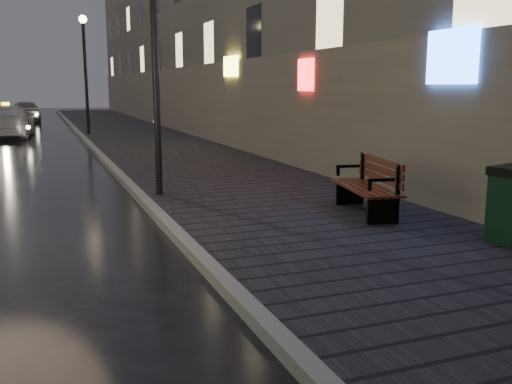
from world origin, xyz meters
TOP-DOWN VIEW (x-y plane):
  - ground at (0.00, 0.00)m, footprint 120.00×120.00m
  - sidewalk at (3.90, 21.00)m, footprint 4.60×58.00m
  - curb at (1.50, 21.00)m, footprint 0.20×58.00m
  - building_near at (7.10, 25.00)m, footprint 1.80×50.00m
  - lamp_near at (1.85, 6.00)m, footprint 0.36×0.36m
  - lamp_far at (1.85, 22.00)m, footprint 0.36×0.36m
  - bench at (4.88, 2.93)m, footprint 1.00×1.98m
  - taxi_mid at (-1.63, 22.91)m, footprint 2.48×5.20m
  - car_far at (-1.00, 34.27)m, footprint 2.00×4.32m

SIDE VIEW (x-z plane):
  - ground at x=0.00m, z-range 0.00..0.00m
  - sidewalk at x=3.90m, z-range 0.00..0.15m
  - curb at x=1.50m, z-range 0.00..0.15m
  - bench at x=4.88m, z-range 0.15..1.12m
  - car_far at x=-1.00m, z-range 0.00..1.43m
  - taxi_mid at x=-1.63m, z-range 0.00..1.46m
  - lamp_near at x=1.85m, z-range 0.85..6.13m
  - lamp_far at x=1.85m, z-range 0.85..6.13m
  - building_near at x=7.10m, z-range 0.00..13.00m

